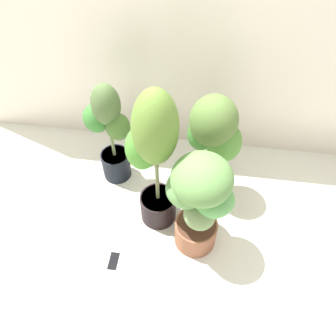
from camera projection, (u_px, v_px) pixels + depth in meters
ground_plane at (151, 227)px, 2.27m from camera, size 8.00×8.00×0.00m
mylar_back_wall at (169, 20)px, 2.06m from camera, size 3.20×0.01×2.00m
potted_plant_front_right at (199, 199)px, 1.86m from camera, size 0.46×0.36×0.76m
potted_plant_center at (154, 154)px, 1.87m from camera, size 0.34×0.29×1.05m
potted_plant_back_left at (109, 132)px, 2.24m from camera, size 0.35×0.24×0.81m
potted_plant_back_right at (213, 139)px, 2.12m from camera, size 0.42×0.41×0.80m
cell_phone at (113, 261)px, 2.11m from camera, size 0.07×0.14×0.01m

